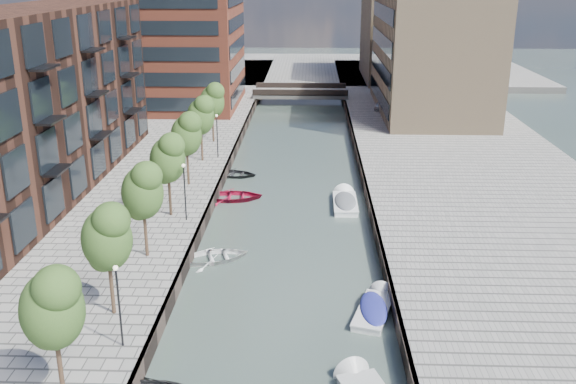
# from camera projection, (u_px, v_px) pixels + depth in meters

# --- Properties ---
(water) EXTENTS (300.00, 300.00, 0.00)m
(water) POSITION_uv_depth(u_px,v_px,m) (294.00, 168.00, 60.32)
(water) COLOR #38473F
(water) RESTS_ON ground
(quay_right) EXTENTS (20.00, 140.00, 1.00)m
(quay_right) POSITION_uv_depth(u_px,v_px,m) (466.00, 165.00, 59.61)
(quay_right) COLOR gray
(quay_right) RESTS_ON ground
(quay_wall_left) EXTENTS (0.25, 140.00, 1.00)m
(quay_wall_left) POSITION_uv_depth(u_px,v_px,m) (230.00, 163.00, 60.37)
(quay_wall_left) COLOR #332823
(quay_wall_left) RESTS_ON ground
(quay_wall_right) EXTENTS (0.25, 140.00, 1.00)m
(quay_wall_right) POSITION_uv_depth(u_px,v_px,m) (360.00, 164.00, 59.95)
(quay_wall_right) COLOR #332823
(quay_wall_right) RESTS_ON ground
(far_closure) EXTENTS (80.00, 40.00, 1.00)m
(far_closure) POSITION_uv_depth(u_px,v_px,m) (303.00, 70.00, 116.83)
(far_closure) COLOR gray
(far_closure) RESTS_ON ground
(apartment_block) EXTENTS (8.00, 38.00, 14.00)m
(apartment_block) POSITION_uv_depth(u_px,v_px,m) (30.00, 104.00, 48.95)
(apartment_block) COLOR #321B13
(apartment_block) RESTS_ON quay_left
(tan_block_near) EXTENTS (12.00, 25.00, 14.00)m
(tan_block_near) POSITION_uv_depth(u_px,v_px,m) (431.00, 54.00, 77.95)
(tan_block_near) COLOR #A18562
(tan_block_near) RESTS_ON quay_right
(tan_block_far) EXTENTS (12.00, 20.00, 16.00)m
(tan_block_far) POSITION_uv_depth(u_px,v_px,m) (403.00, 28.00, 102.18)
(tan_block_far) COLOR #A18562
(tan_block_far) RESTS_ON quay_right
(bridge) EXTENTS (13.00, 6.00, 1.30)m
(bridge) POSITION_uv_depth(u_px,v_px,m) (301.00, 93.00, 90.09)
(bridge) COLOR gray
(bridge) RESTS_ON ground
(tree_0) EXTENTS (2.50, 2.50, 5.95)m
(tree_0) POSITION_uv_depth(u_px,v_px,m) (52.00, 305.00, 24.87)
(tree_0) COLOR #382619
(tree_0) RESTS_ON quay_left
(tree_1) EXTENTS (2.50, 2.50, 5.95)m
(tree_1) POSITION_uv_depth(u_px,v_px,m) (107.00, 235.00, 31.49)
(tree_1) COLOR #382619
(tree_1) RESTS_ON quay_left
(tree_2) EXTENTS (2.50, 2.50, 5.95)m
(tree_2) POSITION_uv_depth(u_px,v_px,m) (142.00, 189.00, 38.10)
(tree_2) COLOR #382619
(tree_2) RESTS_ON quay_left
(tree_3) EXTENTS (2.50, 2.50, 5.95)m
(tree_3) POSITION_uv_depth(u_px,v_px,m) (167.00, 157.00, 44.71)
(tree_3) COLOR #382619
(tree_3) RESTS_ON quay_left
(tree_4) EXTENTS (2.50, 2.50, 5.95)m
(tree_4) POSITION_uv_depth(u_px,v_px,m) (186.00, 133.00, 51.32)
(tree_4) COLOR #382619
(tree_4) RESTS_ON quay_left
(tree_5) EXTENTS (2.50, 2.50, 5.95)m
(tree_5) POSITION_uv_depth(u_px,v_px,m) (201.00, 114.00, 57.93)
(tree_5) COLOR #382619
(tree_5) RESTS_ON quay_left
(tree_6) EXTENTS (2.50, 2.50, 5.95)m
(tree_6) POSITION_uv_depth(u_px,v_px,m) (212.00, 100.00, 64.55)
(tree_6) COLOR #382619
(tree_6) RESTS_ON quay_left
(lamp_0) EXTENTS (0.24, 0.24, 4.12)m
(lamp_0) POSITION_uv_depth(u_px,v_px,m) (118.00, 297.00, 29.19)
(lamp_0) COLOR black
(lamp_0) RESTS_ON quay_left
(lamp_1) EXTENTS (0.24, 0.24, 4.12)m
(lamp_1) POSITION_uv_depth(u_px,v_px,m) (185.00, 186.00, 44.31)
(lamp_1) COLOR black
(lamp_1) RESTS_ON quay_left
(lamp_2) EXTENTS (0.24, 0.24, 4.12)m
(lamp_2) POSITION_uv_depth(u_px,v_px,m) (217.00, 131.00, 59.42)
(lamp_2) COLOR black
(lamp_2) RESTS_ON quay_left
(sloop_2) EXTENTS (5.09, 3.82, 1.00)m
(sloop_2) POSITION_uv_depth(u_px,v_px,m) (233.00, 199.00, 52.14)
(sloop_2) COLOR #A51233
(sloop_2) RESTS_ON ground
(sloop_3) EXTENTS (5.16, 4.42, 0.90)m
(sloop_3) POSITION_uv_depth(u_px,v_px,m) (215.00, 260.00, 41.22)
(sloop_3) COLOR white
(sloop_3) RESTS_ON ground
(sloop_4) EXTENTS (4.48, 3.50, 0.85)m
(sloop_4) POSITION_uv_depth(u_px,v_px,m) (234.00, 176.00, 58.07)
(sloop_4) COLOR black
(sloop_4) RESTS_ON ground
(motorboat_3) EXTENTS (2.82, 4.86, 1.53)m
(motorboat_3) POSITION_uv_depth(u_px,v_px,m) (375.00, 308.00, 34.96)
(motorboat_3) COLOR silver
(motorboat_3) RESTS_ON ground
(motorboat_4) EXTENTS (1.87, 5.30, 1.76)m
(motorboat_4) POSITION_uv_depth(u_px,v_px,m) (345.00, 202.00, 50.95)
(motorboat_4) COLOR white
(motorboat_4) RESTS_ON ground
(car) EXTENTS (2.35, 3.64, 1.15)m
(car) POSITION_uv_depth(u_px,v_px,m) (382.00, 105.00, 80.99)
(car) COLOR #B8BCBE
(car) RESTS_ON quay_right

